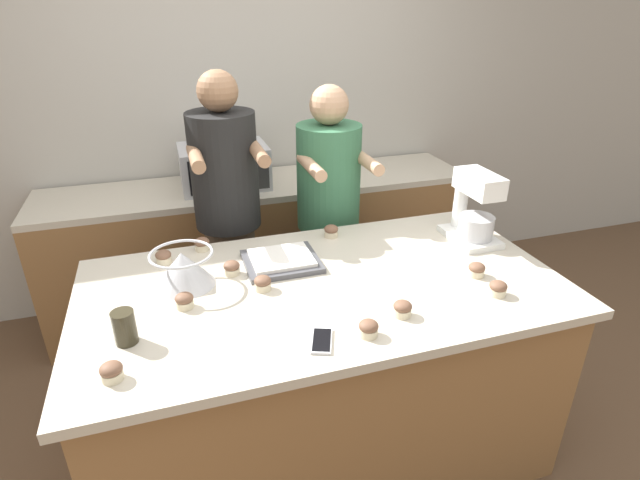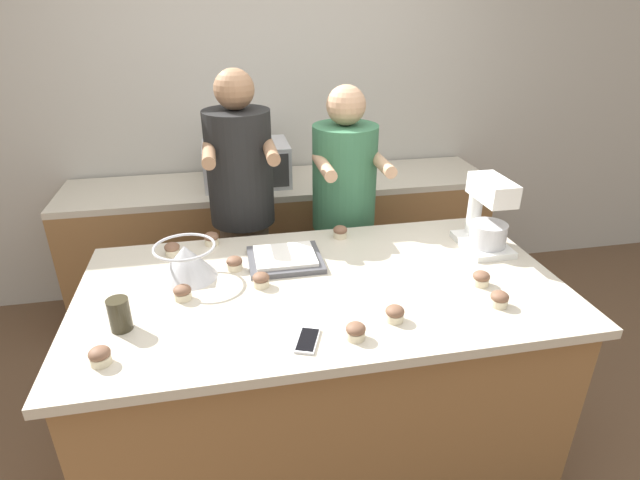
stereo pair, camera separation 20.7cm
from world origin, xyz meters
TOP-DOWN VIEW (x-y plane):
  - ground_plane at (0.00, 0.00)m, footprint 16.00×16.00m
  - back_wall at (0.00, 1.71)m, footprint 10.00×0.06m
  - island_counter at (0.00, 0.00)m, footprint 2.02×1.07m
  - back_counter at (0.00, 1.36)m, footprint 2.80×0.60m
  - person_left at (-0.28, 0.80)m, footprint 0.36×0.51m
  - person_right at (0.29, 0.80)m, footprint 0.37×0.52m
  - stand_mixer at (0.83, 0.18)m, footprint 0.20×0.30m
  - mixing_bowl at (-0.56, 0.17)m, footprint 0.26×0.26m
  - baking_tray at (-0.13, 0.22)m, footprint 0.33×0.29m
  - microwave_oven at (-0.22, 1.36)m, footprint 0.54×0.38m
  - cell_phone at (-0.13, -0.38)m, footprint 0.12×0.16m
  - drinking_glass at (-0.78, -0.17)m, footprint 0.08×0.08m
  - cupcake_0 at (-0.57, -0.01)m, footprint 0.07×0.07m
  - cupcake_1 at (0.04, -0.39)m, footprint 0.07×0.07m
  - cupcake_2 at (0.21, -0.31)m, footprint 0.07×0.07m
  - cupcake_3 at (-0.26, 0.03)m, footprint 0.07×0.07m
  - cupcake_4 at (-0.36, 0.20)m, footprint 0.07×0.07m
  - cupcake_5 at (-0.64, 0.40)m, footprint 0.07×0.07m
  - cupcake_6 at (0.64, -0.30)m, footprint 0.07×0.07m
  - cupcake_7 at (-0.46, 0.48)m, footprint 0.07×0.07m
  - cupcake_8 at (0.18, 0.43)m, footprint 0.07×0.07m
  - cupcake_9 at (-0.82, -0.36)m, footprint 0.07×0.07m
  - cupcake_10 at (0.65, -0.14)m, footprint 0.07×0.07m

SIDE VIEW (x-z plane):
  - ground_plane at x=0.00m, z-range 0.00..0.00m
  - back_counter at x=0.00m, z-range 0.00..0.93m
  - island_counter at x=0.00m, z-range 0.00..0.93m
  - person_right at x=0.29m, z-range 0.03..1.66m
  - person_left at x=-0.28m, z-range 0.04..1.76m
  - cell_phone at x=-0.13m, z-range 0.93..0.94m
  - baking_tray at x=-0.13m, z-range 0.93..0.97m
  - cupcake_0 at x=-0.57m, z-range 0.93..0.99m
  - cupcake_1 at x=0.04m, z-range 0.93..0.99m
  - cupcake_2 at x=0.21m, z-range 0.93..0.99m
  - cupcake_3 at x=-0.26m, z-range 0.93..0.99m
  - cupcake_4 at x=-0.36m, z-range 0.93..0.99m
  - cupcake_5 at x=-0.64m, z-range 0.93..0.99m
  - cupcake_6 at x=0.64m, z-range 0.93..0.99m
  - cupcake_7 at x=-0.46m, z-range 0.93..0.99m
  - cupcake_8 at x=0.18m, z-range 0.93..0.99m
  - cupcake_9 at x=-0.82m, z-range 0.93..0.99m
  - cupcake_10 at x=0.65m, z-range 0.93..0.99m
  - drinking_glass at x=-0.78m, z-range 0.93..1.06m
  - mixing_bowl at x=-0.56m, z-range 0.94..1.09m
  - microwave_oven at x=-0.22m, z-range 0.93..1.19m
  - stand_mixer at x=0.83m, z-range 0.91..1.26m
  - back_wall at x=0.00m, z-range 0.00..2.70m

